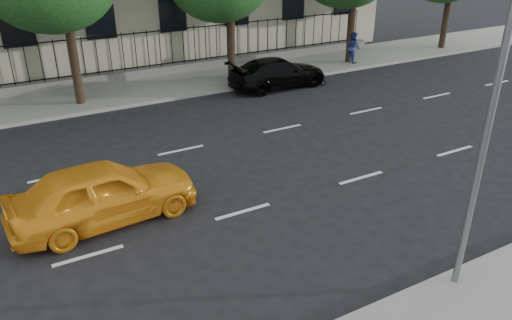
{
  "coord_description": "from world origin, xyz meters",
  "views": [
    {
      "loc": [
        -5.17,
        -7.57,
        6.92
      ],
      "look_at": [
        0.68,
        3.0,
        1.15
      ],
      "focal_mm": 35.0,
      "sensor_mm": 36.0,
      "label": 1
    }
  ],
  "objects": [
    {
      "name": "yellow_taxi",
      "position": [
        -3.24,
        3.86,
        0.8
      ],
      "size": [
        4.8,
        2.23,
        1.59
      ],
      "primitive_type": "imported",
      "rotation": [
        0.0,
        0.0,
        1.65
      ],
      "color": "orange",
      "rests_on": "ground"
    },
    {
      "name": "street_light",
      "position": [
        2.5,
        -1.77,
        5.15
      ],
      "size": [
        0.25,
        3.32,
        8.05
      ],
      "color": "slate",
      "rests_on": "near_sidewalk"
    },
    {
      "name": "ground",
      "position": [
        0.0,
        0.0,
        0.0
      ],
      "size": [
        120.0,
        120.0,
        0.0
      ],
      "primitive_type": "plane",
      "color": "black",
      "rests_on": "ground"
    },
    {
      "name": "iron_fence",
      "position": [
        0.0,
        15.7,
        0.65
      ],
      "size": [
        30.0,
        0.5,
        2.2
      ],
      "color": "slate",
      "rests_on": "far_sidewalk"
    },
    {
      "name": "pedestrian_far",
      "position": [
        12.07,
        12.98,
        0.95
      ],
      "size": [
        0.66,
        0.82,
        1.61
      ],
      "primitive_type": "imported",
      "rotation": [
        0.0,
        0.0,
        1.51
      ],
      "color": "navy",
      "rests_on": "far_sidewalk"
    },
    {
      "name": "far_sidewalk",
      "position": [
        0.0,
        14.0,
        0.07
      ],
      "size": [
        60.0,
        4.0,
        0.15
      ],
      "primitive_type": "cube",
      "color": "gray",
      "rests_on": "ground"
    },
    {
      "name": "black_sedan",
      "position": [
        6.53,
        11.5,
        0.68
      ],
      "size": [
        4.7,
        1.92,
        1.36
      ],
      "primitive_type": "imported",
      "rotation": [
        0.0,
        0.0,
        1.57
      ],
      "color": "black",
      "rests_on": "ground"
    },
    {
      "name": "lane_markings",
      "position": [
        0.0,
        4.75,
        0.01
      ],
      "size": [
        49.6,
        4.62,
        0.01
      ],
      "primitive_type": null,
      "color": "silver",
      "rests_on": "ground"
    }
  ]
}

